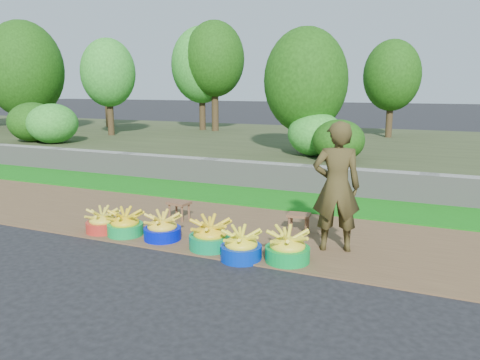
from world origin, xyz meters
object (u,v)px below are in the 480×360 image
at_px(basin_e, 241,246).
at_px(vendor_woman, 336,187).
at_px(basin_a, 103,222).
at_px(basin_b, 125,225).
at_px(basin_d, 210,236).
at_px(basin_f, 287,248).
at_px(stool_left, 179,205).
at_px(stool_right, 299,218).
at_px(basin_c, 162,229).

bearing_deg(basin_e, vendor_woman, 38.62).
height_order(basin_a, basin_b, basin_b).
xyz_separation_m(basin_d, basin_f, (1.07, -0.03, -0.00)).
relative_size(basin_a, vendor_woman, 0.29).
bearing_deg(basin_e, basin_b, 174.32).
distance_m(stool_left, stool_right, 1.94).
bearing_deg(basin_b, vendor_woman, 11.68).
height_order(basin_b, stool_left, basin_b).
xyz_separation_m(basin_c, vendor_woman, (2.27, 0.55, 0.68)).
distance_m(basin_f, stool_right, 1.16).
bearing_deg(stool_left, basin_f, -25.63).
distance_m(stool_right, vendor_woman, 1.01).
bearing_deg(basin_a, basin_b, 2.06).
bearing_deg(basin_f, basin_b, 178.88).
distance_m(basin_b, basin_e, 1.90).
height_order(basin_e, vendor_woman, vendor_woman).
distance_m(basin_a, basin_d, 1.77).
bearing_deg(basin_c, basin_b, -175.54).
distance_m(basin_b, stool_left, 1.03).
bearing_deg(stool_right, basin_b, -153.90).
bearing_deg(basin_f, basin_e, -165.73).
relative_size(basin_c, vendor_woman, 0.31).
relative_size(basin_b, stool_right, 1.48).
bearing_deg(basin_a, stool_right, 22.89).
relative_size(basin_f, vendor_woman, 0.33).
relative_size(basin_a, basin_e, 0.93).
height_order(basin_b, vendor_woman, vendor_woman).
height_order(basin_d, basin_e, basin_d).
distance_m(basin_a, stool_left, 1.22).
height_order(basin_b, basin_e, basin_e).
bearing_deg(basin_d, stool_right, 52.22).
xyz_separation_m(basin_b, basin_c, (0.60, 0.05, 0.00)).
xyz_separation_m(basin_e, vendor_woman, (0.98, 0.78, 0.68)).
relative_size(basin_e, stool_left, 1.41).
bearing_deg(stool_left, basin_d, -42.90).
height_order(basin_e, basin_f, basin_f).
xyz_separation_m(stool_left, stool_right, (1.94, 0.12, -0.01)).
height_order(basin_b, stool_right, basin_b).
distance_m(basin_c, vendor_woman, 2.44).
bearing_deg(basin_e, basin_d, 161.72).
relative_size(basin_e, vendor_woman, 0.31).
xyz_separation_m(basin_d, vendor_woman, (1.50, 0.61, 0.67)).
distance_m(basin_c, stool_left, 0.98).
xyz_separation_m(stool_right, vendor_woman, (0.63, -0.50, 0.61)).
relative_size(basin_a, basin_d, 0.86).
xyz_separation_m(basin_a, stool_right, (2.63, 1.11, 0.08)).
xyz_separation_m(basin_a, vendor_woman, (3.26, 0.61, 0.69)).
xyz_separation_m(basin_f, stool_left, (-2.14, 1.03, 0.07)).
bearing_deg(basin_c, stool_right, 32.61).
bearing_deg(basin_d, stool_left, 137.10).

